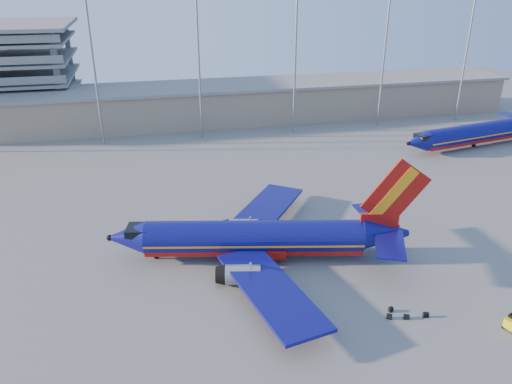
# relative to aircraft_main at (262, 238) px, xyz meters

# --- Properties ---
(ground) EXTENTS (220.00, 220.00, 0.00)m
(ground) POSITION_rel_aircraft_main_xyz_m (4.41, 3.93, -2.73)
(ground) COLOR slate
(ground) RESTS_ON ground
(terminal_building) EXTENTS (122.00, 16.00, 8.50)m
(terminal_building) POSITION_rel_aircraft_main_xyz_m (14.41, 61.93, 1.59)
(terminal_building) COLOR #88735D
(terminal_building) RESTS_ON ground
(light_mast_row) EXTENTS (101.60, 1.60, 28.65)m
(light_mast_row) POSITION_rel_aircraft_main_xyz_m (9.41, 49.93, 14.83)
(light_mast_row) COLOR gray
(light_mast_row) RESTS_ON ground
(aircraft_main) EXTENTS (37.24, 35.44, 12.77)m
(aircraft_main) POSITION_rel_aircraft_main_xyz_m (0.00, 0.00, 0.00)
(aircraft_main) COLOR navy
(aircraft_main) RESTS_ON ground
(aircraft_second) EXTENTS (36.29, 14.86, 12.38)m
(aircraft_second) POSITION_rel_aircraft_main_xyz_m (52.35, 31.78, 0.11)
(aircraft_second) COLOR navy
(aircraft_second) RESTS_ON ground
(luggage_pile) EXTENTS (4.32, 2.07, 0.53)m
(luggage_pile) POSITION_rel_aircraft_main_xyz_m (11.24, -14.33, -2.48)
(luggage_pile) COLOR black
(luggage_pile) RESTS_ON ground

